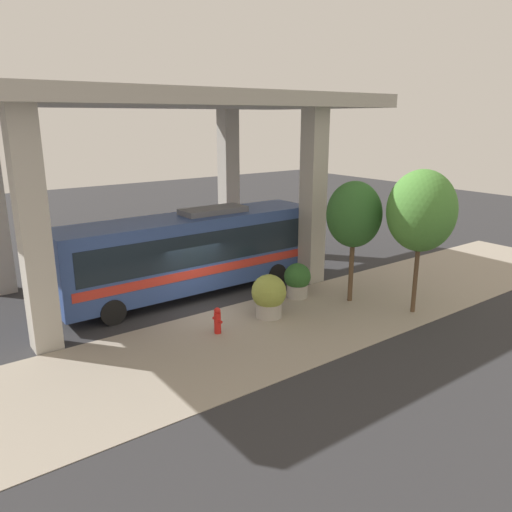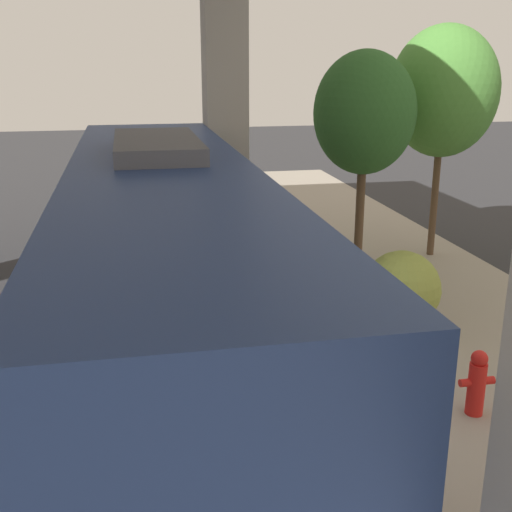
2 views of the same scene
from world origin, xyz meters
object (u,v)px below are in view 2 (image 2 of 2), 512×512
object	(u,v)px
planter_front	(308,266)
street_tree_far	(443,92)
bus	(166,269)
planter_middle	(401,298)
street_tree_near	(365,114)
fire_hydrant	(477,383)

from	to	relation	value
planter_front	street_tree_far	world-z (taller)	street_tree_far
bus	planter_front	xyz separation A→B (m)	(-3.09, -3.42, -1.24)
bus	planter_middle	distance (m)	4.39
planter_front	bus	bearing A→B (deg)	47.89
bus	street_tree_far	distance (m)	9.59
street_tree_near	street_tree_far	bearing A→B (deg)	-155.56
planter_middle	street_tree_near	world-z (taller)	street_tree_near
fire_hydrant	planter_front	xyz separation A→B (m)	(1.13, -4.79, 0.29)
fire_hydrant	street_tree_far	xyz separation A→B (m)	(-2.92, -7.41, 3.61)
fire_hydrant	street_tree_far	distance (m)	8.75
bus	street_tree_near	bearing A→B (deg)	-133.74
fire_hydrant	street_tree_near	distance (m)	7.11
bus	street_tree_far	bearing A→B (deg)	-139.75
fire_hydrant	street_tree_far	size ratio (longest dim) A/B	0.18
bus	fire_hydrant	bearing A→B (deg)	162.06
fire_hydrant	street_tree_far	world-z (taller)	street_tree_far
planter_front	street_tree_near	xyz separation A→B (m)	(-1.65, -1.54, 2.94)
bus	street_tree_far	size ratio (longest dim) A/B	2.05
fire_hydrant	street_tree_far	bearing A→B (deg)	-111.51
street_tree_near	planter_front	bearing A→B (deg)	42.91
fire_hydrant	planter_front	size ratio (longest dim) A/B	0.65
fire_hydrant	planter_front	distance (m)	4.93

